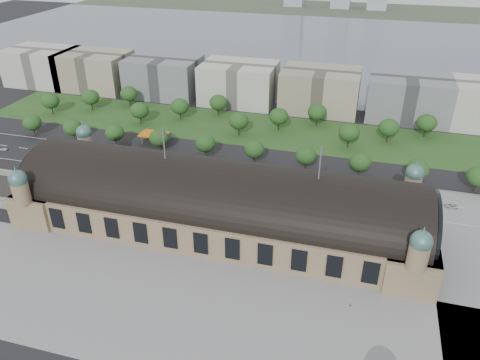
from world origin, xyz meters
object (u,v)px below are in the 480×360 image
(traffic_car_4, at_px, (232,181))
(traffic_car_6, at_px, (451,206))
(petrol_station, at_px, (159,135))
(traffic_car_2, at_px, (140,174))
(pedestrian_0, at_px, (350,307))
(parked_car_4, at_px, (176,188))
(bus_mid, at_px, (256,190))
(bus_west, at_px, (218,178))
(parked_car_6, at_px, (185,189))
(parked_car_1, at_px, (135,180))
(traffic_car_1, at_px, (83,152))
(parked_car_2, at_px, (121,175))
(parked_car_3, at_px, (130,176))
(traffic_car_3, at_px, (161,164))
(parked_car_0, at_px, (102,175))
(bus_east, at_px, (301,190))
(traffic_car_0, at_px, (3,149))
(parked_car_5, at_px, (170,185))
(traffic_car_5, at_px, (348,191))

(traffic_car_4, height_order, traffic_car_6, traffic_car_4)
(petrol_station, distance_m, traffic_car_4, 59.02)
(traffic_car_2, bearing_deg, pedestrian_0, 60.64)
(parked_car_4, height_order, bus_mid, bus_mid)
(traffic_car_6, relative_size, bus_west, 0.40)
(traffic_car_6, bearing_deg, parked_car_6, -80.49)
(parked_car_1, bearing_deg, parked_car_6, 59.04)
(traffic_car_1, relative_size, traffic_car_4, 0.99)
(parked_car_2, xyz_separation_m, bus_mid, (61.56, 2.00, 0.81))
(parked_car_3, bearing_deg, traffic_car_4, 74.89)
(traffic_car_4, distance_m, parked_car_6, 20.68)
(traffic_car_3, distance_m, parked_car_1, 17.47)
(parked_car_4, bearing_deg, petrol_station, 175.80)
(traffic_car_2, distance_m, parked_car_3, 4.70)
(parked_car_3, distance_m, parked_car_4, 24.11)
(parked_car_0, xyz_separation_m, parked_car_4, (35.95, -1.53, 0.03))
(traffic_car_3, relative_size, parked_car_0, 1.13)
(parked_car_2, height_order, parked_car_3, parked_car_3)
(petrol_station, xyz_separation_m, bus_east, (79.53, -33.28, -1.37))
(parked_car_4, distance_m, bus_east, 53.23)
(bus_mid, bearing_deg, parked_car_2, 91.81)
(traffic_car_0, bearing_deg, bus_mid, 80.12)
(bus_west, relative_size, bus_mid, 1.24)
(bus_east, bearing_deg, parked_car_1, 95.35)
(parked_car_3, xyz_separation_m, pedestrian_0, (100.52, -55.33, 0.09))
(traffic_car_1, xyz_separation_m, parked_car_5, (53.73, -18.27, 0.02))
(traffic_car_0, relative_size, traffic_car_4, 0.81)
(traffic_car_4, relative_size, traffic_car_6, 0.93)
(traffic_car_6, relative_size, bus_east, 0.46)
(petrol_station, height_order, parked_car_6, petrol_station)
(petrol_station, bearing_deg, parked_car_1, -79.81)
(parked_car_5, height_order, bus_mid, bus_mid)
(parked_car_6, bearing_deg, traffic_car_5, 71.08)
(traffic_car_2, distance_m, traffic_car_5, 91.47)
(traffic_car_2, height_order, parked_car_3, traffic_car_2)
(traffic_car_4, relative_size, parked_car_3, 1.14)
(parked_car_6, bearing_deg, bus_east, 70.28)
(traffic_car_6, distance_m, parked_car_0, 148.23)
(traffic_car_1, xyz_separation_m, bus_east, (108.75, -8.53, 0.79))
(traffic_car_0, distance_m, traffic_car_4, 118.85)
(traffic_car_2, height_order, traffic_car_3, traffic_car_2)
(parked_car_0, bearing_deg, parked_car_4, 49.97)
(traffic_car_5, bearing_deg, traffic_car_6, -84.61)
(traffic_car_3, xyz_separation_m, bus_east, (66.92, -7.10, 0.84))
(parked_car_0, height_order, parked_car_5, parked_car_5)
(petrol_station, relative_size, traffic_car_5, 2.86)
(traffic_car_1, relative_size, parked_car_4, 1.02)
(traffic_car_4, height_order, traffic_car_5, traffic_car_4)
(traffic_car_0, distance_m, traffic_car_2, 77.65)
(traffic_car_4, distance_m, parked_car_5, 26.58)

